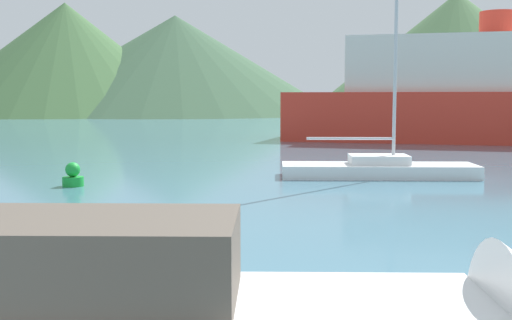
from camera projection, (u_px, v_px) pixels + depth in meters
name	position (u px, v px, depth m)	size (l,w,h in m)	color
sailboat_inner	(379.00, 166.00, 22.51)	(7.02, 3.26, 10.34)	white
ferry_distant	(495.00, 96.00, 41.01)	(26.35, 9.60, 8.19)	red
buoy_marker	(73.00, 176.00, 20.22)	(0.66, 0.66, 0.76)	green
hill_west	(66.00, 59.00, 101.75)	(44.84, 44.84, 17.63)	#3D6038
hill_central	(176.00, 65.00, 107.14)	(54.90, 54.90, 16.31)	#38563D
hill_east	(456.00, 55.00, 93.99)	(44.87, 44.87, 17.99)	#476B42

